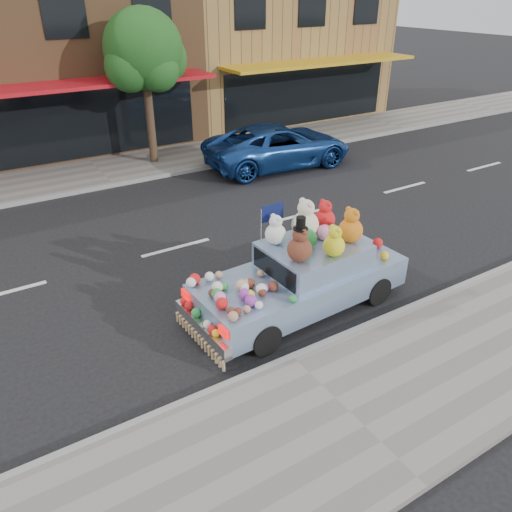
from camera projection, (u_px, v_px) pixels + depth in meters
ground at (176, 248)px, 12.43m from camera, size 120.00×120.00×0.00m
near_sidewalk at (349, 414)px, 7.54m from camera, size 60.00×3.00×0.12m
far_sidewalk at (100, 172)px, 17.26m from camera, size 60.00×3.00×0.12m
near_kerb at (292, 358)px, 8.66m from camera, size 60.00×0.12×0.13m
far_kerb at (114, 185)px, 16.14m from camera, size 60.00×0.12×0.13m
storefront_mid at (46, 46)px, 19.63m from camera, size 10.00×9.80×7.30m
storefront_right at (261, 34)px, 24.23m from camera, size 10.00×9.80×7.30m
street_tree at (144, 56)px, 16.49m from camera, size 3.00×2.70×5.22m
car_blue at (279, 146)px, 17.69m from camera, size 5.46×2.81×1.47m
art_car at (302, 273)px, 9.80m from camera, size 4.56×1.96×2.22m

